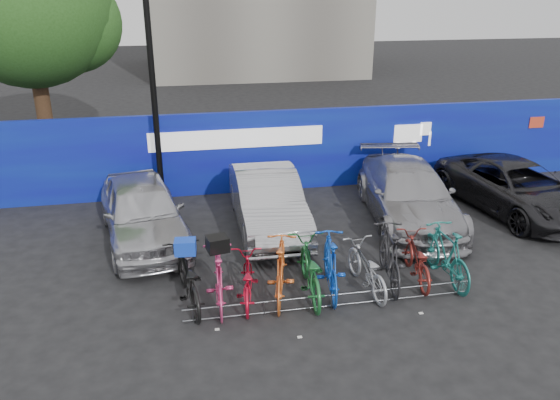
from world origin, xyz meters
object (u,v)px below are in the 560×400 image
object	(u,v)px
bike_1	(219,278)
bike_8	(416,259)
car_1	(267,201)
bike_9	(446,254)
car_2	(408,194)
bike_5	(331,264)
bike_7	(390,256)
bike_4	(310,270)
bike_6	(366,268)
bike_3	(281,270)
car_3	(516,187)
bike_2	(247,280)
car_0	(143,211)
bike_rack	(332,300)
lamppost	(153,87)
bike_0	(188,279)
tree	(35,8)

from	to	relation	value
bike_1	bike_8	xyz separation A→B (m)	(4.07, 0.19, -0.10)
car_1	bike_9	xyz separation A→B (m)	(3.16, -3.29, -0.13)
car_2	bike_8	bearing A→B (deg)	-101.59
car_2	bike_5	size ratio (longest dim) A/B	2.54
bike_9	bike_7	bearing A→B (deg)	-7.10
bike_4	bike_8	bearing A→B (deg)	-172.17
bike_6	bike_8	bearing A→B (deg)	-175.65
bike_8	bike_3	bearing A→B (deg)	10.83
car_3	bike_2	bearing A→B (deg)	-165.94
car_2	bike_4	xyz separation A→B (m)	(-3.37, -3.10, -0.18)
car_3	bike_8	world-z (taller)	car_3
car_0	bike_6	bearing A→B (deg)	-45.60
bike_rack	car_0	size ratio (longest dim) A/B	1.26
car_1	bike_2	size ratio (longest dim) A/B	2.55
bike_9	car_3	bearing A→B (deg)	-140.55
bike_2	car_2	bearing A→B (deg)	-138.21
bike_rack	bike_2	size ratio (longest dim) A/B	3.24
lamppost	bike_4	bearing A→B (deg)	-61.85
bike_3	bike_9	distance (m)	3.46
bike_4	bike_5	world-z (taller)	bike_5
car_2	bike_0	world-z (taller)	car_2
car_2	bike_9	distance (m)	3.12
car_1	bike_rack	bearing A→B (deg)	-81.24
bike_3	bike_9	size ratio (longest dim) A/B	1.01
bike_1	bike_6	xyz separation A→B (m)	(2.92, -0.01, -0.09)
bike_5	bike_rack	bearing A→B (deg)	86.30
bike_0	bike_9	xyz separation A→B (m)	(5.24, -0.08, 0.06)
bike_5	bike_7	world-z (taller)	bike_7
bike_9	bike_3	bearing A→B (deg)	-1.22
bike_8	car_3	bearing A→B (deg)	-136.51
bike_2	bike_5	world-z (taller)	bike_5
car_1	bike_8	xyz separation A→B (m)	(2.58, -3.16, -0.25)
car_1	bike_6	xyz separation A→B (m)	(1.43, -3.36, -0.25)
car_3	bike_6	distance (m)	6.21
bike_0	car_3	bearing A→B (deg)	-169.76
tree	bike_3	distance (m)	12.51
car_2	bike_8	size ratio (longest dim) A/B	2.76
car_2	bike_2	bearing A→B (deg)	-137.62
bike_0	bike_8	xyz separation A→B (m)	(4.66, 0.05, -0.06)
tree	bike_4	distance (m)	12.81
bike_9	bike_rack	bearing A→B (deg)	11.39
bike_2	bike_3	bearing A→B (deg)	-171.58
lamppost	car_0	xyz separation A→B (m)	(-0.40, -2.28, -2.52)
tree	car_1	world-z (taller)	tree
bike_5	lamppost	bearing A→B (deg)	-49.21
bike_0	bike_3	xyz separation A→B (m)	(1.79, -0.11, 0.07)
bike_4	bike_6	bearing A→B (deg)	-177.99
bike_4	car_0	bearing A→B (deg)	-39.70
bike_rack	car_2	xyz separation A→B (m)	(3.08, 3.68, 0.56)
tree	bike_9	bearing A→B (deg)	-47.05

